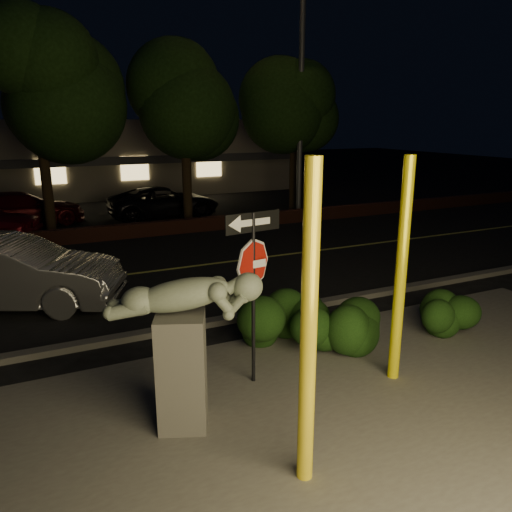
{
  "coord_description": "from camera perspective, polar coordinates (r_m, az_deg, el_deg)",
  "views": [
    {
      "loc": [
        -3.31,
        -5.83,
        3.95
      ],
      "look_at": [
        0.35,
        1.97,
        1.6
      ],
      "focal_mm": 35.0,
      "sensor_mm": 36.0,
      "label": 1
    }
  ],
  "objects": [
    {
      "name": "tree_far_b",
      "position": [
        19.16,
        -24.19,
        20.3
      ],
      "size": [
        5.2,
        5.2,
        8.41
      ],
      "color": "black",
      "rests_on": "ground"
    },
    {
      "name": "hedge_right",
      "position": [
        8.9,
        8.85,
        -7.51
      ],
      "size": [
        1.64,
        0.89,
        1.07
      ],
      "primitive_type": "ellipsoid",
      "rotation": [
        0.0,
        0.0,
        0.01
      ],
      "color": "black",
      "rests_on": "ground"
    },
    {
      "name": "patio",
      "position": [
        7.06,
        8.1,
        -18.84
      ],
      "size": [
        14.0,
        6.0,
        0.02
      ],
      "primitive_type": "cube",
      "color": "#4C4944",
      "rests_on": "ground"
    },
    {
      "name": "building",
      "position": [
        31.06,
        -19.38,
        10.81
      ],
      "size": [
        22.0,
        10.2,
        4.0
      ],
      "color": "#6F6959",
      "rests_on": "ground"
    },
    {
      "name": "hedge_center",
      "position": [
        9.22,
        3.14,
        -6.66
      ],
      "size": [
        2.12,
        1.32,
        1.02
      ],
      "primitive_type": "ellipsoid",
      "rotation": [
        0.0,
        0.0,
        -0.21
      ],
      "color": "black",
      "rests_on": "ground"
    },
    {
      "name": "silver_sedan",
      "position": [
        11.98,
        -26.46,
        -1.78
      ],
      "size": [
        4.95,
        3.43,
        1.55
      ],
      "primitive_type": "imported",
      "rotation": [
        0.0,
        0.0,
        1.14
      ],
      "color": "#B4B4B9",
      "rests_on": "ground"
    },
    {
      "name": "curb",
      "position": [
        10.12,
        -4.11,
        -7.4
      ],
      "size": [
        80.0,
        0.25,
        0.12
      ],
      "primitive_type": "cube",
      "color": "#4C4944",
      "rests_on": "ground"
    },
    {
      "name": "hedge_far_right",
      "position": [
        10.16,
        20.78,
        -5.95
      ],
      "size": [
        1.48,
        1.17,
        0.9
      ],
      "primitive_type": "ellipsoid",
      "rotation": [
        0.0,
        0.0,
        0.32
      ],
      "color": "black",
      "rests_on": "ground"
    },
    {
      "name": "signpost",
      "position": [
        7.3,
        -0.31,
        -0.98
      ],
      "size": [
        0.91,
        0.16,
        2.68
      ],
      "rotation": [
        0.0,
        0.0,
        0.14
      ],
      "color": "black",
      "rests_on": "ground"
    },
    {
      "name": "tree_far_d",
      "position": [
        22.03,
        4.52,
        19.02
      ],
      "size": [
        4.4,
        4.4,
        7.42
      ],
      "color": "black",
      "rests_on": "ground"
    },
    {
      "name": "lane_marking",
      "position": [
        13.82,
        -10.27,
        -1.53
      ],
      "size": [
        80.0,
        0.12,
        0.0
      ],
      "primitive_type": "cube",
      "color": "#B0B046",
      "rests_on": "road"
    },
    {
      "name": "streetlight",
      "position": [
        21.03,
        4.65,
        22.94
      ],
      "size": [
        1.72,
        0.5,
        11.4
      ],
      "rotation": [
        0.0,
        0.0,
        0.04
      ],
      "color": "#4C4D51",
      "rests_on": "ground"
    },
    {
      "name": "yellow_pole_right",
      "position": [
        7.78,
        16.22,
        -1.84
      ],
      "size": [
        0.17,
        0.17,
        3.49
      ],
      "primitive_type": "cylinder",
      "color": "yellow",
      "rests_on": "ground"
    },
    {
      "name": "sculpture",
      "position": [
        6.5,
        -8.3,
        -8.91
      ],
      "size": [
        1.94,
        1.18,
        2.12
      ],
      "rotation": [
        0.0,
        0.0,
        -0.38
      ],
      "color": "#4C4944",
      "rests_on": "ground"
    },
    {
      "name": "tree_far_c",
      "position": [
        19.59,
        -8.35,
        20.11
      ],
      "size": [
        4.8,
        4.8,
        7.84
      ],
      "color": "black",
      "rests_on": "ground"
    },
    {
      "name": "parked_car_darkred",
      "position": [
        21.19,
        -25.18,
        4.87
      ],
      "size": [
        4.74,
        2.39,
        1.32
      ],
      "primitive_type": "imported",
      "rotation": [
        0.0,
        0.0,
        1.69
      ],
      "color": "#3F070B",
      "rests_on": "ground"
    },
    {
      "name": "ground",
      "position": [
        16.65,
        -12.99,
        1.13
      ],
      "size": [
        90.0,
        90.0,
        0.0
      ],
      "primitive_type": "plane",
      "color": "black",
      "rests_on": "ground"
    },
    {
      "name": "yellow_pole_left",
      "position": [
        5.32,
        6.03,
        -8.5
      ],
      "size": [
        0.18,
        0.18,
        3.63
      ],
      "primitive_type": "cylinder",
      "color": "yellow",
      "rests_on": "ground"
    },
    {
      "name": "parking_lot",
      "position": [
        23.41,
        -16.75,
        4.9
      ],
      "size": [
        40.0,
        12.0,
        0.01
      ],
      "primitive_type": "cube",
      "color": "black",
      "rests_on": "ground"
    },
    {
      "name": "road",
      "position": [
        13.83,
        -10.27,
        -1.58
      ],
      "size": [
        80.0,
        8.0,
        0.01
      ],
      "primitive_type": "cube",
      "color": "black",
      "rests_on": "ground"
    },
    {
      "name": "parked_car_dark",
      "position": [
        21.37,
        -10.47,
        6.08
      ],
      "size": [
        4.63,
        2.21,
        1.27
      ],
      "primitive_type": "imported",
      "rotation": [
        0.0,
        0.0,
        1.59
      ],
      "color": "black",
      "rests_on": "ground"
    },
    {
      "name": "brick_wall",
      "position": [
        17.84,
        -13.95,
        2.82
      ],
      "size": [
        40.0,
        0.35,
        0.5
      ],
      "primitive_type": "cube",
      "color": "#421E15",
      "rests_on": "ground"
    }
  ]
}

